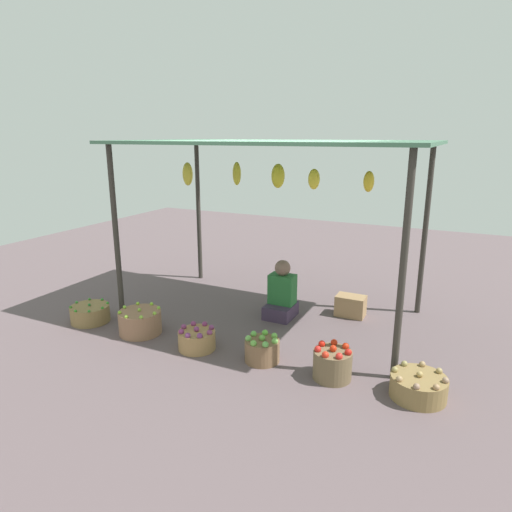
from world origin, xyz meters
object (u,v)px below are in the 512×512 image
basket_limes (140,322)px  basket_green_apples (262,350)px  vendor_person (282,295)px  basket_green_chilies (90,314)px  wooden_crate_near_vendor (351,306)px  basket_potatoes (418,386)px  basket_red_tomatoes (332,364)px  basket_purple_onions (197,339)px

basket_limes → basket_green_apples: (1.65, 0.01, -0.01)m
vendor_person → basket_green_chilies: (-2.18, -1.26, -0.19)m
basket_green_apples → wooden_crate_near_vendor: size_ratio=0.98×
basket_green_apples → vendor_person: bearing=103.4°
basket_green_apples → basket_potatoes: bearing=0.2°
basket_red_tomatoes → wooden_crate_near_vendor: size_ratio=1.00×
basket_purple_onions → basket_green_apples: (0.79, 0.07, 0.02)m
basket_limes → basket_green_apples: bearing=0.4°
basket_limes → basket_purple_onions: bearing=-3.6°
basket_purple_onions → basket_red_tomatoes: basket_red_tomatoes is taller
basket_limes → basket_purple_onions: size_ratio=1.22×
basket_green_chilies → basket_purple_onions: 1.69m
vendor_person → basket_purple_onions: vendor_person is taller
basket_green_apples → basket_red_tomatoes: basket_red_tomatoes is taller
basket_purple_onions → basket_green_apples: size_ratio=1.12×
basket_limes → basket_red_tomatoes: basket_red_tomatoes is taller
basket_green_chilies → basket_green_apples: (2.48, 0.02, 0.02)m
wooden_crate_near_vendor → basket_limes: bearing=-142.6°
basket_limes → basket_potatoes: size_ratio=1.00×
basket_purple_onions → basket_potatoes: bearing=1.7°
vendor_person → basket_purple_onions: size_ratio=1.84×
basket_limes → basket_potatoes: (3.25, 0.02, -0.04)m
basket_green_chilies → basket_limes: basket_limes is taller
vendor_person → basket_purple_onions: (-0.50, -1.30, -0.18)m
basket_red_tomatoes → basket_potatoes: basket_red_tomatoes is taller
wooden_crate_near_vendor → vendor_person: bearing=-152.8°
basket_green_chilies → wooden_crate_near_vendor: (3.01, 1.68, 0.03)m
wooden_crate_near_vendor → basket_purple_onions: bearing=-127.6°
basket_green_chilies → basket_purple_onions: basket_purple_onions is taller
basket_purple_onions → basket_red_tomatoes: bearing=1.9°
basket_green_chilies → basket_green_apples: 2.48m
basket_green_apples → basket_red_tomatoes: bearing=-1.1°
basket_green_apples → basket_green_chilies: bearing=-179.5°
basket_limes → basket_purple_onions: (0.86, -0.05, -0.03)m
basket_green_apples → basket_potatoes: basket_green_apples is taller
basket_potatoes → basket_red_tomatoes: bearing=-178.6°
vendor_person → basket_limes: vendor_person is taller
basket_red_tomatoes → wooden_crate_near_vendor: basket_red_tomatoes is taller
vendor_person → basket_potatoes: bearing=-33.0°
basket_purple_onions → wooden_crate_near_vendor: size_ratio=1.10×
basket_purple_onions → wooden_crate_near_vendor: bearing=52.4°
basket_purple_onions → basket_potatoes: (2.39, 0.07, -0.01)m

